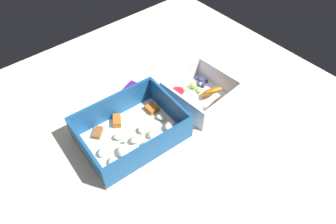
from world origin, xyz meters
The scene contains 4 objects.
table_surface centered at (0.00, 0.00, 1.00)cm, with size 80.00×80.00×2.00cm, color beige.
pasta_container centered at (-11.14, -0.65, 4.07)cm, with size 21.32×16.18×6.61cm.
fruit_bowl centered at (7.45, -1.51, 3.93)cm, with size 14.24×14.33×5.54cm.
candy_bar centered at (-4.35, 10.97, 2.60)cm, with size 7.00×2.40×1.20cm, color #51197A.
Camera 1 is at (-30.27, -35.12, 53.37)cm, focal length 32.34 mm.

